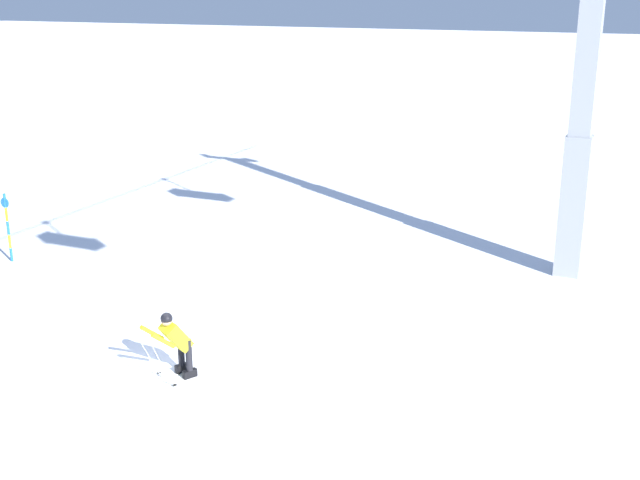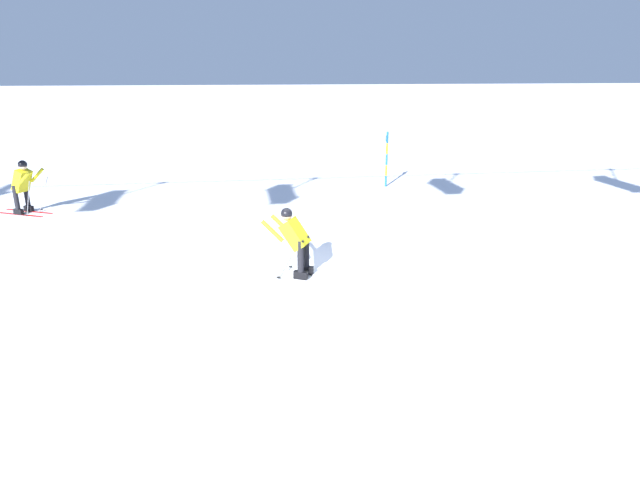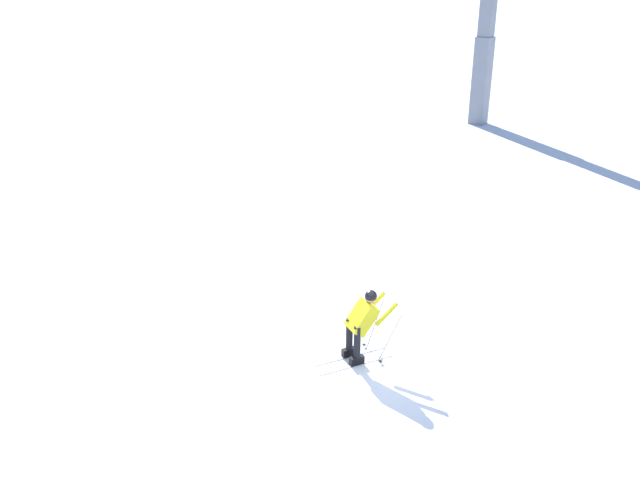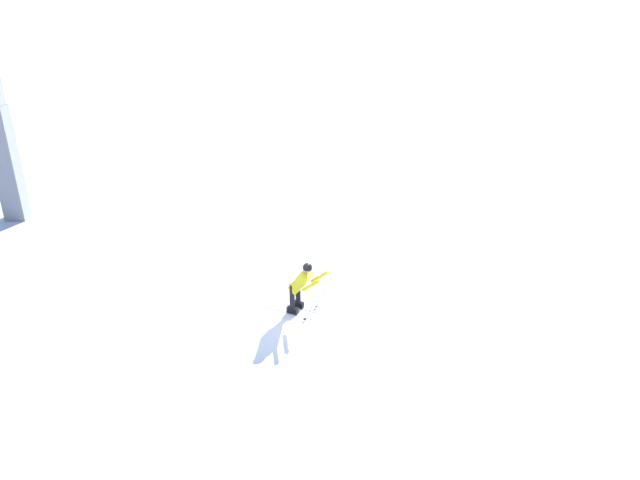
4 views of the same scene
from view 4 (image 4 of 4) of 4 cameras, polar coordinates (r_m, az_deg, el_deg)
The scene contains 2 objects.
ground_plane at distance 15.28m, azimuth -2.98°, elevation -7.82°, with size 260.00×260.00×0.00m, color white.
skier_carving_main at distance 15.41m, azimuth -1.67°, elevation -3.95°, with size 1.68×1.24×1.55m.
Camera 4 is at (0.30, -12.71, 8.48)m, focal length 35.65 mm.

